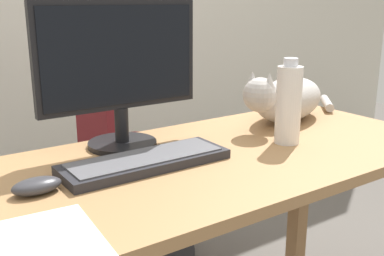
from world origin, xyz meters
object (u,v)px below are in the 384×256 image
object	(u,v)px
water_bottle	(289,104)
keyboard	(146,161)
office_chair	(130,176)
computer_mouse	(37,186)
cat	(287,99)
monitor	(120,69)

from	to	relation	value
water_bottle	keyboard	bearing A→B (deg)	172.32
office_chair	computer_mouse	distance (m)	1.01
keyboard	computer_mouse	distance (m)	0.28
office_chair	cat	size ratio (longest dim) A/B	1.61
computer_mouse	water_bottle	xyz separation A→B (m)	(0.73, -0.04, 0.10)
office_chair	monitor	bearing A→B (deg)	-118.15
cat	computer_mouse	xyz separation A→B (m)	(-0.91, -0.14, -0.06)
keyboard	cat	world-z (taller)	cat
office_chair	keyboard	distance (m)	0.86
cat	water_bottle	distance (m)	0.26
cat	water_bottle	xyz separation A→B (m)	(-0.18, -0.18, 0.04)
water_bottle	monitor	bearing A→B (deg)	149.79
keyboard	computer_mouse	world-z (taller)	computer_mouse
keyboard	cat	size ratio (longest dim) A/B	0.75
keyboard	water_bottle	world-z (taller)	water_bottle
cat	water_bottle	bearing A→B (deg)	-134.87
office_chair	water_bottle	bearing A→B (deg)	-80.22
keyboard	computer_mouse	bearing A→B (deg)	-176.75
cat	water_bottle	size ratio (longest dim) A/B	2.33
office_chair	monitor	world-z (taller)	monitor
cat	keyboard	bearing A→B (deg)	-169.00
keyboard	cat	xyz separation A→B (m)	(0.63, 0.12, 0.07)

